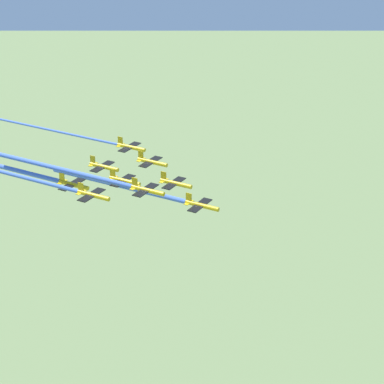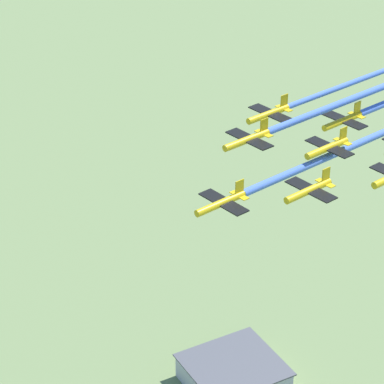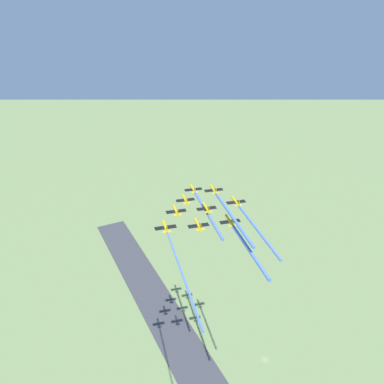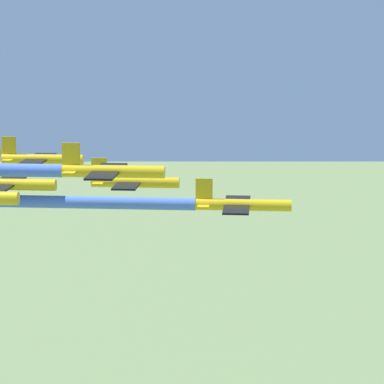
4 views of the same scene
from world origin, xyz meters
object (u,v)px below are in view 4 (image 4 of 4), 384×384
at_px(jet_0, 239,204).
at_px(jet_4, 6,184).
at_px(jet_1, 132,182).
at_px(jet_3, 39,159).
at_px(jet_2, 109,171).

distance_m(jet_0, jet_4, 24.76).
distance_m(jet_1, jet_3, 14.39).
bearing_deg(jet_3, jet_4, 0.00).
xyz_separation_m(jet_2, jet_3, (-16.37, 18.96, -2.31)).
bearing_deg(jet_0, jet_2, -59.53).
bearing_deg(jet_3, jet_1, 59.53).
bearing_deg(jet_0, jet_3, -120.47).
height_order(jet_0, jet_4, jet_4).
distance_m(jet_0, jet_2, 15.04).
xyz_separation_m(jet_3, jet_4, (2.84, -14.25, -0.46)).
bearing_deg(jet_2, jet_0, 120.47).
bearing_deg(jet_2, jet_4, -120.47).
bearing_deg(jet_3, jet_0, 59.53).
xyz_separation_m(jet_1, jet_4, (-10.69, -9.54, 0.90)).
height_order(jet_2, jet_3, jet_2).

